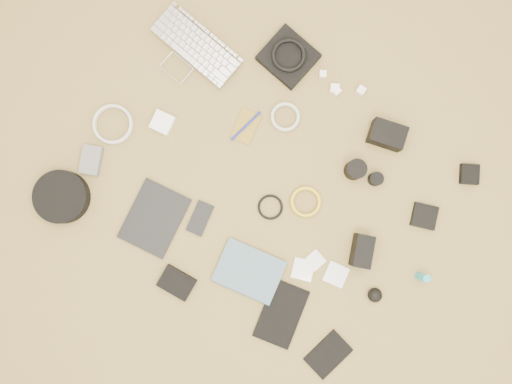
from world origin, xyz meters
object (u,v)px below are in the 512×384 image
at_px(tablet, 155,218).
at_px(paperback, 240,293).
at_px(phone, 200,218).
at_px(headphone_case, 62,197).
at_px(dslr_camera, 387,135).
at_px(laptop, 188,56).

height_order(tablet, paperback, paperback).
xyz_separation_m(tablet, phone, (0.16, 0.08, -0.00)).
relative_size(phone, paperback, 0.53).
distance_m(phone, paperback, 0.32).
distance_m(phone, headphone_case, 0.53).
bearing_deg(dslr_camera, paperback, -114.77).
distance_m(tablet, phone, 0.17).
relative_size(laptop, dslr_camera, 2.76).
height_order(dslr_camera, paperback, dslr_camera).
relative_size(laptop, paperback, 1.50).
distance_m(headphone_case, paperback, 0.77).
height_order(laptop, tablet, laptop).
bearing_deg(laptop, phone, -44.89).
distance_m(dslr_camera, paperback, 0.82).
bearing_deg(tablet, laptop, 104.83).
distance_m(laptop, phone, 0.63).
bearing_deg(paperback, tablet, 72.43).
bearing_deg(dslr_camera, headphone_case, -150.96).
height_order(laptop, phone, laptop).
height_order(dslr_camera, phone, dslr_camera).
bearing_deg(tablet, dslr_camera, 45.67).
xyz_separation_m(dslr_camera, tablet, (-0.65, -0.69, -0.03)).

